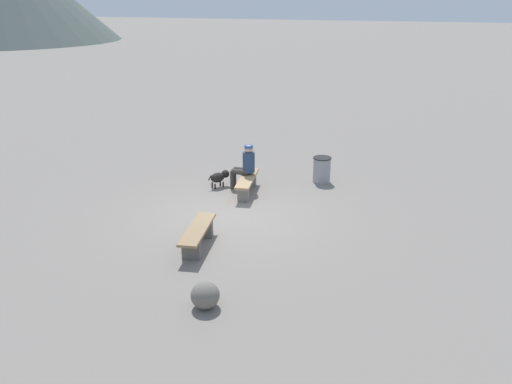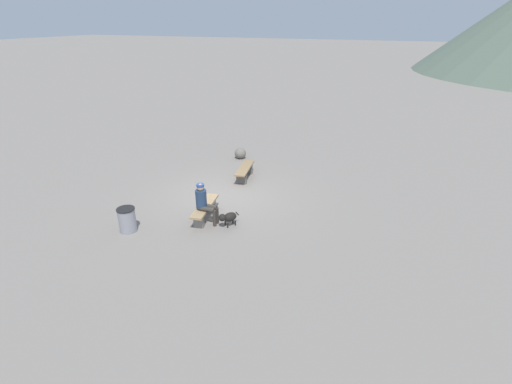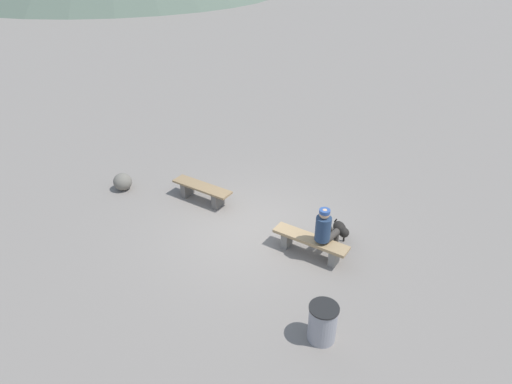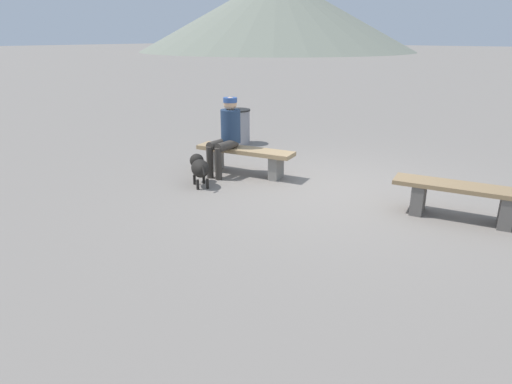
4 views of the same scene
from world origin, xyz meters
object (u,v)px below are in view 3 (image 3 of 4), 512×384
(seated_person, at_px, (325,229))
(boulder, at_px, (123,182))
(bench_right, at_px, (310,243))
(trash_bin, at_px, (323,323))
(dog, at_px, (341,229))
(bench_left, at_px, (202,191))

(seated_person, bearing_deg, boulder, -168.89)
(seated_person, xyz_separation_m, boulder, (-5.76, -1.38, -0.50))
(bench_right, relative_size, seated_person, 1.36)
(seated_person, relative_size, trash_bin, 1.74)
(seated_person, distance_m, dog, 0.88)
(bench_right, distance_m, seated_person, 0.52)
(bench_right, relative_size, trash_bin, 2.36)
(bench_right, bearing_deg, trash_bin, -58.00)
(trash_bin, relative_size, boulder, 1.47)
(bench_left, xyz_separation_m, bench_right, (3.44, 0.13, 0.01))
(bench_right, bearing_deg, bench_left, 172.18)
(bench_right, height_order, boulder, boulder)
(trash_bin, distance_m, boulder, 7.07)
(seated_person, height_order, boulder, seated_person)
(dog, xyz_separation_m, boulder, (-5.69, -2.14, -0.06))
(dog, height_order, boulder, boulder)
(bench_left, relative_size, boulder, 3.45)
(bench_left, bearing_deg, seated_person, -5.76)
(trash_bin, bearing_deg, bench_left, 162.31)
(bench_left, relative_size, trash_bin, 2.34)
(trash_bin, xyz_separation_m, boulder, (-7.06, 0.49, -0.13))
(seated_person, relative_size, boulder, 2.56)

